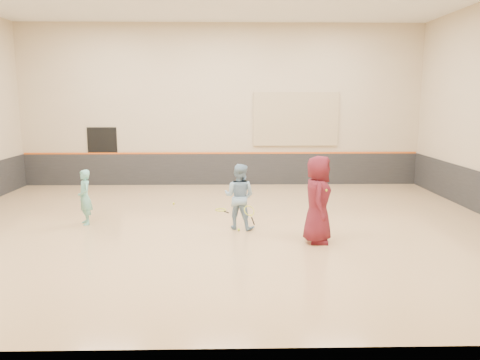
{
  "coord_description": "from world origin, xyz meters",
  "views": [
    {
      "loc": [
        0.3,
        -11.71,
        3.27
      ],
      "look_at": [
        0.57,
        0.4,
        1.15
      ],
      "focal_mm": 35.0,
      "sensor_mm": 36.0,
      "label": 1
    }
  ],
  "objects_px": {
    "girl": "(85,197)",
    "young_man": "(318,200)",
    "instructor": "(239,196)",
    "spare_racket": "(221,209)"
  },
  "relations": [
    {
      "from": "girl",
      "to": "young_man",
      "type": "bearing_deg",
      "value": 44.04
    },
    {
      "from": "girl",
      "to": "young_man",
      "type": "distance_m",
      "value": 6.04
    },
    {
      "from": "instructor",
      "to": "spare_racket",
      "type": "xyz_separation_m",
      "value": [
        -0.51,
        1.96,
        -0.81
      ]
    },
    {
      "from": "young_man",
      "to": "spare_racket",
      "type": "bearing_deg",
      "value": 44.58
    },
    {
      "from": "spare_racket",
      "to": "girl",
      "type": "bearing_deg",
      "value": -157.51
    },
    {
      "from": "young_man",
      "to": "spare_racket",
      "type": "distance_m",
      "value": 4.01
    },
    {
      "from": "instructor",
      "to": "young_man",
      "type": "distance_m",
      "value": 2.14
    },
    {
      "from": "girl",
      "to": "instructor",
      "type": "bearing_deg",
      "value": 53.21
    },
    {
      "from": "girl",
      "to": "instructor",
      "type": "height_order",
      "value": "instructor"
    },
    {
      "from": "girl",
      "to": "instructor",
      "type": "xyz_separation_m",
      "value": [
        4.03,
        -0.51,
        0.11
      ]
    }
  ]
}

